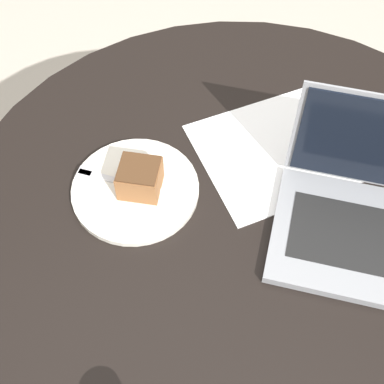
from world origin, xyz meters
TOP-DOWN VIEW (x-y plane):
  - ground_plane at (0.00, 0.00)m, footprint 12.00×12.00m
  - dining_table at (0.00, 0.00)m, footprint 1.16×1.16m
  - paper_document at (0.15, 0.09)m, footprint 0.37×0.35m
  - plate at (-0.14, 0.18)m, footprint 0.25×0.25m
  - cake_slice at (-0.13, 0.18)m, footprint 0.11×0.11m
  - fork at (-0.17, 0.23)m, footprint 0.12×0.15m
  - laptop at (0.16, -0.15)m, footprint 0.41×0.43m

SIDE VIEW (x-z plane):
  - ground_plane at x=0.00m, z-range 0.00..0.00m
  - dining_table at x=0.00m, z-range 0.22..0.95m
  - paper_document at x=0.15m, z-range 0.73..0.74m
  - plate at x=-0.14m, z-range 0.73..0.75m
  - fork at x=-0.17m, z-range 0.75..0.75m
  - laptop at x=0.16m, z-range 0.65..0.90m
  - cake_slice at x=-0.13m, z-range 0.75..0.81m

